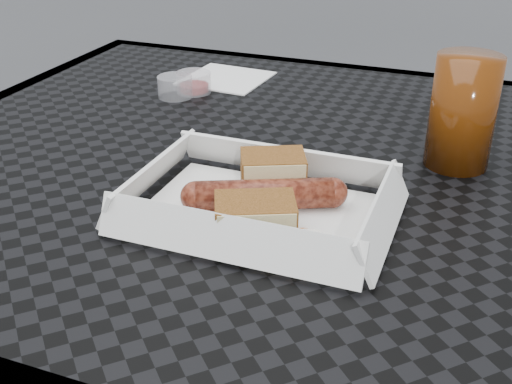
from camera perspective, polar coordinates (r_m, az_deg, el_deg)
patio_table at (r=0.79m, az=-2.25°, el=-1.47°), size 0.80×0.80×0.74m
food_tray at (r=0.62m, az=0.33°, el=-1.90°), size 0.22×0.15×0.00m
bratwurst at (r=0.61m, az=0.76°, el=-0.23°), size 0.15×0.08×0.03m
bread_near at (r=0.65m, az=1.51°, el=1.72°), size 0.08×0.07×0.04m
bread_far at (r=0.57m, az=-0.07°, el=-2.37°), size 0.08×0.07×0.04m
veg_garnish at (r=0.56m, az=4.25°, el=-4.76°), size 0.03×0.03×0.00m
napkin at (r=1.01m, az=-2.67°, el=10.06°), size 0.13×0.13×0.00m
condiment_cup_sauce at (r=0.95m, az=-5.55°, el=9.68°), size 0.05×0.05×0.03m
condiment_cup_empty at (r=0.93m, az=-7.20°, el=9.28°), size 0.05×0.05×0.03m
drink_glass at (r=0.73m, az=17.90°, el=6.78°), size 0.07×0.07×0.12m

